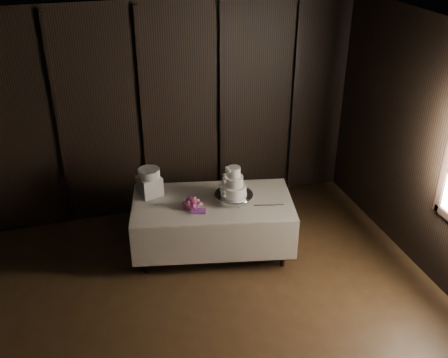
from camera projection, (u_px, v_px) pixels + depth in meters
room at (212, 272)px, 4.13m from camera, size 6.08×7.08×3.08m
display_table at (213, 224)px, 6.68m from camera, size 2.16×1.44×0.76m
cake_stand at (234, 197)px, 6.51m from camera, size 0.57×0.57×0.09m
wedding_cake at (232, 185)px, 6.40m from camera, size 0.35×0.31×0.37m
bouquet at (192, 204)px, 6.35m from camera, size 0.38×0.45×0.18m
box_pedestal at (150, 186)px, 6.60m from camera, size 0.32×0.32×0.25m
small_cake at (149, 173)px, 6.51m from camera, size 0.31×0.31×0.11m
cake_knife at (265, 205)px, 6.41m from camera, size 0.36×0.12×0.01m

